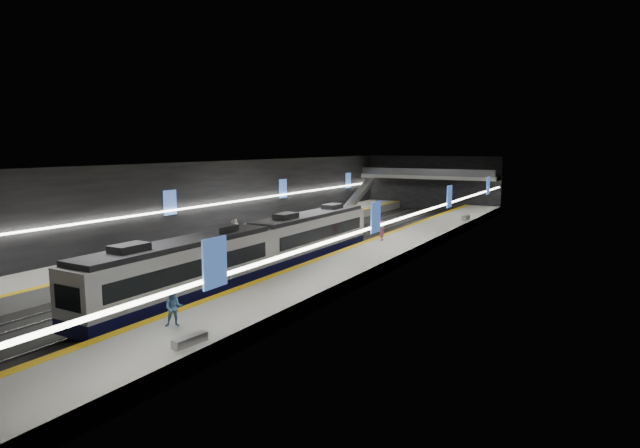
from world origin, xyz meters
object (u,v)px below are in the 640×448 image
Objects in this scene: bench_right_far at (466,218)px; passenger_left_b at (233,228)px; train at (257,249)px; bench_left_near at (101,256)px; bench_right_near at (190,340)px; escalator at (360,193)px; passenger_left_a at (236,228)px; bench_left_far at (245,227)px; passenger_right_b at (174,308)px; passenger_right_a at (382,231)px.

passenger_left_b is (-16.05, -22.22, 0.53)m from bench_right_far.
train is 18.65× the size of bench_left_near.
bench_right_near reaches higher than bench_left_near.
bench_left_near is (-1.68, -42.03, -1.70)m from escalator.
passenger_left_a is at bearing 135.50° from train.
bench_left_far is at bearing -92.90° from escalator.
bench_left_far is at bearing 130.77° from bench_right_near.
passenger_left_a is at bearing 131.70° from bench_right_near.
bench_left_far is 32.52m from bench_right_near.
escalator is 52.59m from passenger_right_b.
passenger_right_b is (4.43, -12.60, -0.30)m from train.
passenger_right_a is (-2.98, 27.74, 0.69)m from bench_right_near.
passenger_right_a reaches higher than bench_right_near.
train is 17.27m from bench_left_far.
bench_left_near is 0.96× the size of passenger_left_a.
passenger_left_a is 0.26m from passenger_left_b.
passenger_right_a is at bearing 33.13° from bench_left_near.
passenger_right_a is 13.68m from passenger_left_a.
bench_left_near is 17.13m from bench_left_far.
bench_left_far is 4.79m from passenger_left_b.
bench_right_far is 43.65m from passenger_right_b.
passenger_right_a is at bearing -11.49° from bench_left_far.
escalator is 4.10× the size of bench_left_far.
passenger_right_b is at bearing 155.87° from bench_right_near.
passenger_right_b reaches higher than bench_right_near.
escalator is 27.89m from passenger_right_a.
bench_left_near is at bearing 158.77° from bench_right_near.
train is 13.36m from passenger_right_b.
escalator is 29.15m from passenger_left_a.
train is at bearing 3.30° from bench_left_near.
escalator is 18.28m from bench_right_far.
passenger_left_a is (-15.76, 22.86, 0.63)m from bench_right_near.
train is at bearing -103.99° from bench_right_far.
bench_right_far reaches higher than bench_left_near.
bench_right_near is at bearing -71.47° from passenger_right_b.
train is 12.73m from passenger_left_b.
passenger_right_a is at bearing -147.94° from passenger_left_b.
bench_left_near is 18.25m from passenger_right_b.
passenger_right_b reaches higher than passenger_left_a.
passenger_left_b reaches higher than bench_right_far.
bench_left_near is 39.63m from bench_right_far.
bench_left_near is at bearing 90.36° from passenger_left_b.
passenger_right_a is at bearing 103.24° from bench_right_near.
escalator is 42.09m from bench_left_near.
train is at bearing 122.86° from bench_right_near.
train reaches higher than bench_right_far.
train reaches higher than passenger_right_b.
passenger_left_a is at bearing -75.81° from bench_left_far.
bench_left_near is at bearing -92.29° from escalator.
bench_right_far is 1.10× the size of passenger_right_b.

